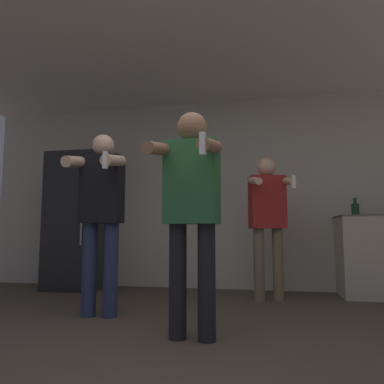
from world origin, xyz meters
name	(u,v)px	position (x,y,z in m)	size (l,w,h in m)	color
ground_plane	(165,374)	(0.00, 0.00, 0.00)	(14.00, 14.00, 0.00)	#4C4238
wall_back	(228,193)	(0.00, 3.07, 1.27)	(7.00, 0.06, 2.55)	beige
ceiling_slab	(209,46)	(0.00, 1.52, 2.57)	(7.00, 3.56, 0.05)	silver
refrigerator	(79,221)	(-1.97, 2.68, 0.90)	(0.71, 0.74, 1.80)	#262628
bottle_brown_liquor	(355,208)	(1.55, 2.79, 1.03)	(0.09, 0.09, 0.25)	#194723
person_woman_foreground	(191,201)	(0.01, 0.62, 0.95)	(0.47, 0.54, 1.60)	black
person_man_side	(101,208)	(-0.94, 1.16, 0.96)	(0.46, 0.48, 1.63)	navy
person_spectator_back	(268,213)	(0.53, 2.29, 0.95)	(0.53, 0.53, 1.58)	#75664C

